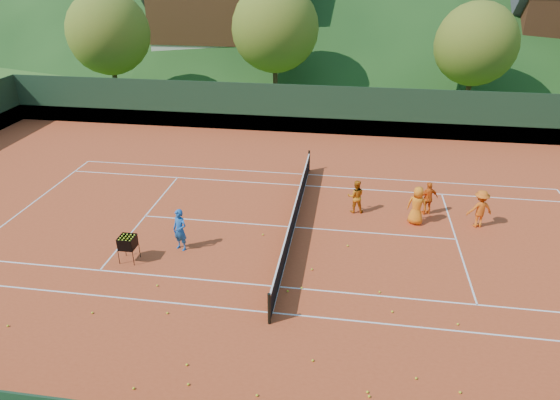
# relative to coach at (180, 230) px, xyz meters

# --- Properties ---
(ground) EXTENTS (400.00, 400.00, 0.00)m
(ground) POSITION_rel_coach_xyz_m (4.00, 2.29, -0.84)
(ground) COLOR #2C581B
(ground) RESTS_ON ground
(clay_court) EXTENTS (40.00, 24.00, 0.02)m
(clay_court) POSITION_rel_coach_xyz_m (4.00, 2.29, -0.83)
(clay_court) COLOR #B03E1C
(clay_court) RESTS_ON ground
(coach) EXTENTS (0.70, 0.59, 1.64)m
(coach) POSITION_rel_coach_xyz_m (0.00, 0.00, 0.00)
(coach) COLOR #1B5DB4
(coach) RESTS_ON clay_court
(student_a) EXTENTS (0.77, 0.63, 1.47)m
(student_a) POSITION_rel_coach_xyz_m (6.43, 4.04, -0.09)
(student_a) COLOR orange
(student_a) RESTS_ON clay_court
(student_b) EXTENTS (0.94, 0.65, 1.48)m
(student_b) POSITION_rel_coach_xyz_m (9.47, 4.31, -0.08)
(student_b) COLOR orange
(student_b) RESTS_ON clay_court
(student_c) EXTENTS (0.92, 0.74, 1.64)m
(student_c) POSITION_rel_coach_xyz_m (8.90, 3.38, -0.00)
(student_c) COLOR orange
(student_c) RESTS_ON clay_court
(student_d) EXTENTS (1.15, 0.83, 1.60)m
(student_d) POSITION_rel_coach_xyz_m (11.40, 3.51, -0.02)
(student_d) COLOR orange
(student_d) RESTS_ON clay_court
(tennis_ball_0) EXTENTS (0.07, 0.07, 0.07)m
(tennis_ball_0) POSITION_rel_coach_xyz_m (2.08, -5.74, -0.79)
(tennis_ball_0) COLOR #CEDE25
(tennis_ball_0) RESTS_ON clay_court
(tennis_ball_1) EXTENTS (0.07, 0.07, 0.07)m
(tennis_ball_1) POSITION_rel_coach_xyz_m (-0.04, -2.42, -0.79)
(tennis_ball_1) COLOR #CEDE25
(tennis_ball_1) RESTS_ON clay_court
(tennis_ball_2) EXTENTS (0.07, 0.07, 0.07)m
(tennis_ball_2) POSITION_rel_coach_xyz_m (6.97, -6.08, -0.79)
(tennis_ball_2) COLOR #CEDE25
(tennis_ball_2) RESTS_ON clay_court
(tennis_ball_4) EXTENTS (0.07, 0.07, 0.07)m
(tennis_ball_4) POSITION_rel_coach_xyz_m (4.16, -6.47, -0.79)
(tennis_ball_4) COLOR #CEDE25
(tennis_ball_4) RESTS_ON clay_court
(tennis_ball_5) EXTENTS (0.07, 0.07, 0.07)m
(tennis_ball_5) POSITION_rel_coach_xyz_m (3.82, -0.86, -0.79)
(tennis_ball_5) COLOR #CEDE25
(tennis_ball_5) RESTS_ON clay_court
(tennis_ball_6) EXTENTS (0.07, 0.07, 0.07)m
(tennis_ball_6) POSITION_rel_coach_xyz_m (2.33, -6.39, -0.79)
(tennis_ball_6) COLOR #CEDE25
(tennis_ball_6) RESTS_ON clay_court
(tennis_ball_7) EXTENTS (0.07, 0.07, 0.07)m
(tennis_ball_7) POSITION_rel_coach_xyz_m (-1.51, -4.07, -0.79)
(tennis_ball_7) COLOR #CEDE25
(tennis_ball_7) RESTS_ON clay_court
(tennis_ball_8) EXTENTS (0.07, 0.07, 0.07)m
(tennis_ball_8) POSITION_rel_coach_xyz_m (6.21, 1.11, -0.79)
(tennis_ball_8) COLOR #CEDE25
(tennis_ball_8) RESTS_ON clay_court
(tennis_ball_9) EXTENTS (0.07, 0.07, 0.07)m
(tennis_ball_9) POSITION_rel_coach_xyz_m (4.34, -2.06, -0.79)
(tennis_ball_9) COLOR #CEDE25
(tennis_ball_9) RESTS_ON clay_court
(tennis_ball_10) EXTENTS (0.07, 0.07, 0.07)m
(tennis_ball_10) POSITION_rel_coach_xyz_m (9.63, -2.91, -0.79)
(tennis_ball_10) COLOR #CEDE25
(tennis_ball_10) RESTS_ON clay_court
(tennis_ball_11) EXTENTS (0.07, 0.07, 0.07)m
(tennis_ball_11) POSITION_rel_coach_xyz_m (4.78, -1.82, -0.79)
(tennis_ball_11) COLOR #CEDE25
(tennis_ball_11) RESTS_ON clay_court
(tennis_ball_12) EXTENTS (0.07, 0.07, 0.07)m
(tennis_ball_12) POSITION_rel_coach_xyz_m (7.34, -1.66, -0.79)
(tennis_ball_12) COLOR #CEDE25
(tennis_ball_12) RESTS_ON clay_court
(tennis_ball_13) EXTENTS (0.07, 0.07, 0.07)m
(tennis_ball_13) POSITION_rel_coach_xyz_m (5.45, -5.06, -0.79)
(tennis_ball_13) COLOR #CEDE25
(tennis_ball_13) RESTS_ON clay_court
(tennis_ball_15) EXTENTS (0.07, 0.07, 0.07)m
(tennis_ball_15) POSITION_rel_coach_xyz_m (7.71, -2.61, -0.79)
(tennis_ball_15) COLOR #CEDE25
(tennis_ball_15) RESTS_ON clay_court
(tennis_ball_16) EXTENTS (0.07, 0.07, 0.07)m
(tennis_ball_16) POSITION_rel_coach_xyz_m (2.86, 1.45, -0.79)
(tennis_ball_16) COLOR #CEDE25
(tennis_ball_16) RESTS_ON clay_court
(tennis_ball_17) EXTENTS (0.07, 0.07, 0.07)m
(tennis_ball_17) POSITION_rel_coach_xyz_m (9.25, -5.60, -0.79)
(tennis_ball_17) COLOR #CEDE25
(tennis_ball_17) RESTS_ON clay_court
(tennis_ball_18) EXTENTS (0.07, 0.07, 0.07)m
(tennis_ball_18) POSITION_rel_coach_xyz_m (0.99, -6.73, -0.79)
(tennis_ball_18) COLOR #CEDE25
(tennis_ball_18) RESTS_ON clay_court
(tennis_ball_19) EXTENTS (0.07, 0.07, 0.07)m
(tennis_ball_19) POSITION_rel_coach_xyz_m (5.01, -0.68, -0.79)
(tennis_ball_19) COLOR #CEDE25
(tennis_ball_19) RESTS_ON clay_court
(tennis_ball_20) EXTENTS (0.07, 0.07, 0.07)m
(tennis_ball_20) POSITION_rel_coach_xyz_m (-3.73, -5.02, -0.79)
(tennis_ball_20) COLOR #CEDE25
(tennis_ball_20) RESTS_ON clay_court
(tennis_ball_21) EXTENTS (0.07, 0.07, 0.07)m
(tennis_ball_21) POSITION_rel_coach_xyz_m (6.92, -5.95, -0.79)
(tennis_ball_21) COLOR #CEDE25
(tennis_ball_21) RESTS_ON clay_court
(tennis_ball_22) EXTENTS (0.07, 0.07, 0.07)m
(tennis_ball_22) POSITION_rel_coach_xyz_m (8.19, -5.29, -0.79)
(tennis_ball_22) COLOR #CEDE25
(tennis_ball_22) RESTS_ON clay_court
(tennis_ball_23) EXTENTS (0.07, 0.07, 0.07)m
(tennis_ball_23) POSITION_rel_coach_xyz_m (0.80, -3.73, -0.79)
(tennis_ball_23) COLOR #CEDE25
(tennis_ball_23) RESTS_ON clay_court
(court_lines) EXTENTS (23.83, 11.03, 0.00)m
(court_lines) POSITION_rel_coach_xyz_m (4.00, 2.29, -0.82)
(court_lines) COLOR white
(court_lines) RESTS_ON clay_court
(tennis_net) EXTENTS (0.10, 12.07, 1.10)m
(tennis_net) POSITION_rel_coach_xyz_m (4.00, 2.29, -0.32)
(tennis_net) COLOR black
(tennis_net) RESTS_ON clay_court
(perimeter_fence) EXTENTS (40.40, 24.24, 3.00)m
(perimeter_fence) POSITION_rel_coach_xyz_m (4.00, 2.29, 0.43)
(perimeter_fence) COLOR #15311D
(perimeter_fence) RESTS_ON clay_court
(ball_hopper) EXTENTS (0.57, 0.57, 1.00)m
(ball_hopper) POSITION_rel_coach_xyz_m (-1.60, -1.05, -0.07)
(ball_hopper) COLOR black
(ball_hopper) RESTS_ON clay_court
(chalet_left) EXTENTS (13.80, 9.93, 12.92)m
(chalet_left) POSITION_rel_coach_xyz_m (-6.00, 32.29, 4.81)
(chalet_left) COLOR beige
(chalet_left) RESTS_ON ground
(chalet_mid) EXTENTS (12.65, 8.82, 11.45)m
(chalet_mid) POSITION_rel_coach_xyz_m (10.00, 36.29, 4.15)
(chalet_mid) COLOR beige
(chalet_mid) RESTS_ON ground
(tree_a) EXTENTS (6.00, 6.00, 7.88)m
(tree_a) POSITION_rel_coach_xyz_m (-12.00, 20.29, 4.03)
(tree_a) COLOR #3D2918
(tree_a) RESTS_ON ground
(tree_b) EXTENTS (6.40, 6.40, 8.40)m
(tree_b) POSITION_rel_coach_xyz_m (0.00, 22.29, 4.35)
(tree_b) COLOR #3B2717
(tree_b) RESTS_ON ground
(tree_c) EXTENTS (5.60, 5.60, 7.35)m
(tree_c) POSITION_rel_coach_xyz_m (14.00, 21.29, 3.70)
(tree_c) COLOR #41291A
(tree_c) RESTS_ON ground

